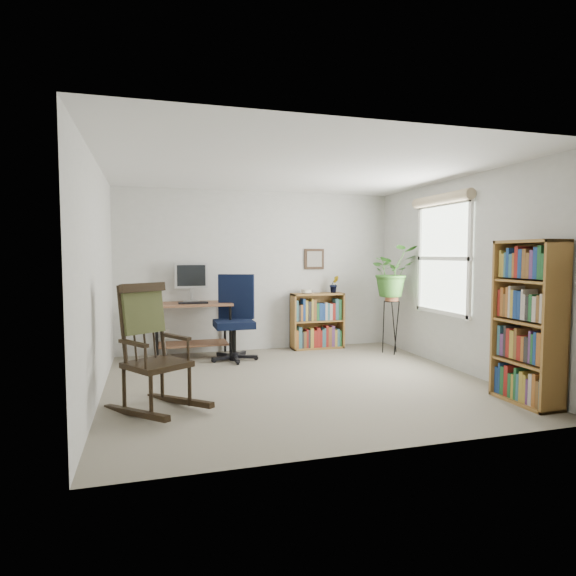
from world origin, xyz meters
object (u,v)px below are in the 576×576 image
object	(u,v)px
low_bookshelf	(317,321)
tall_bookshelf	(528,322)
rocking_chair	(157,347)
office_chair	(234,317)
desk	(193,330)

from	to	relation	value
low_bookshelf	tall_bookshelf	distance (m)	3.35
rocking_chair	low_bookshelf	distance (m)	3.42
low_bookshelf	tall_bookshelf	world-z (taller)	tall_bookshelf
office_chair	low_bookshelf	world-z (taller)	office_chair
desk	office_chair	world-z (taller)	office_chair
desk	office_chair	bearing A→B (deg)	-33.60
low_bookshelf	rocking_chair	bearing A→B (deg)	-135.29
low_bookshelf	tall_bookshelf	xyz separation A→B (m)	(1.04, -3.16, 0.37)
desk	rocking_chair	world-z (taller)	rocking_chair
desk	office_chair	distance (m)	0.67
tall_bookshelf	rocking_chair	bearing A→B (deg)	167.67
desk	tall_bookshelf	distance (m)	4.25
rocking_chair	tall_bookshelf	world-z (taller)	tall_bookshelf
desk	low_bookshelf	size ratio (longest dim) A/B	1.25
rocking_chair	tall_bookshelf	bearing A→B (deg)	-45.58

